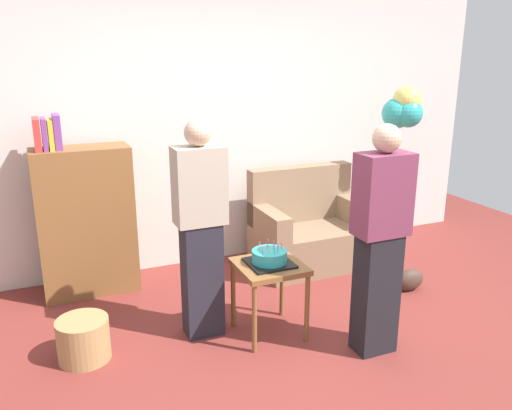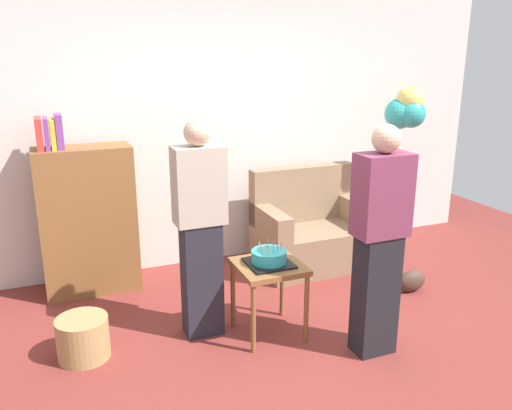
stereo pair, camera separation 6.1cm
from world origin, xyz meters
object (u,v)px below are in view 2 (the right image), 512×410
object	(u,v)px
person_holding_cake	(379,242)
birthday_cake	(269,258)
couch	(311,231)
bookshelf	(87,219)
side_table	(269,275)
handbag	(411,281)
balloon_bunch	(407,109)
wicker_basket	(83,338)
person_blowing_candles	(200,229)

from	to	relation	value
person_holding_cake	birthday_cake	bearing A→B (deg)	-29.04
couch	bookshelf	xyz separation A→B (m)	(-2.09, 0.20, 0.33)
side_table	handbag	xyz separation A→B (m)	(1.46, 0.17, -0.38)
person_holding_cake	handbag	bearing A→B (deg)	-130.74
side_table	balloon_bunch	xyz separation A→B (m)	(1.87, 0.94, 1.04)
birthday_cake	bookshelf	bearing A→B (deg)	132.04
bookshelf	birthday_cake	size ratio (longest dim) A/B	4.94
bookshelf	handbag	world-z (taller)	bookshelf
side_table	handbag	size ratio (longest dim) A/B	2.02
person_holding_cake	wicker_basket	world-z (taller)	person_holding_cake
handbag	person_blowing_candles	bearing A→B (deg)	179.02
couch	person_blowing_candles	distance (m)	1.72
person_blowing_candles	wicker_basket	xyz separation A→B (m)	(-0.88, -0.01, -0.68)
person_blowing_candles	couch	bearing A→B (deg)	49.61
couch	person_blowing_candles	bearing A→B (deg)	-147.62
bookshelf	side_table	size ratio (longest dim) A/B	2.80
side_table	birthday_cake	bearing A→B (deg)	38.86
person_holding_cake	couch	bearing A→B (deg)	-90.54
couch	side_table	bearing A→B (deg)	-130.80
side_table	person_blowing_candles	bearing A→B (deg)	156.46
balloon_bunch	side_table	bearing A→B (deg)	-153.29
bookshelf	person_blowing_candles	size ratio (longest dim) A/B	0.97
birthday_cake	person_blowing_candles	xyz separation A→B (m)	(-0.46, 0.20, 0.22)
birthday_cake	balloon_bunch	world-z (taller)	balloon_bunch
couch	side_table	distance (m)	1.44
handbag	balloon_bunch	xyz separation A→B (m)	(0.41, 0.77, 1.42)
person_holding_cake	balloon_bunch	xyz separation A→B (m)	(1.28, 1.45, 0.69)
couch	handbag	world-z (taller)	couch
bookshelf	balloon_bunch	xyz separation A→B (m)	(3.03, -0.34, 0.85)
person_blowing_candles	wicker_basket	size ratio (longest dim) A/B	4.53
handbag	person_holding_cake	bearing A→B (deg)	-142.35
couch	handbag	xyz separation A→B (m)	(0.53, -0.91, -0.24)
couch	side_table	size ratio (longest dim) A/B	1.95
couch	birthday_cake	bearing A→B (deg)	-130.80
bookshelf	handbag	distance (m)	2.91
couch	bookshelf	distance (m)	2.13
person_blowing_candles	handbag	world-z (taller)	person_blowing_candles
side_table	couch	bearing A→B (deg)	49.20
handbag	balloon_bunch	size ratio (longest dim) A/B	0.16
birthday_cake	wicker_basket	distance (m)	1.42
couch	birthday_cake	world-z (taller)	couch
birthday_cake	wicker_basket	bearing A→B (deg)	172.12
side_table	birthday_cake	distance (m)	0.13
side_table	handbag	distance (m)	1.52
side_table	wicker_basket	world-z (taller)	side_table
handbag	wicker_basket	bearing A→B (deg)	179.63
side_table	person_blowing_candles	size ratio (longest dim) A/B	0.35
birthday_cake	person_holding_cake	bearing A→B (deg)	-40.65
couch	person_blowing_candles	xyz separation A→B (m)	(-1.39, -0.88, 0.49)
bookshelf	person_blowing_candles	bearing A→B (deg)	-57.14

